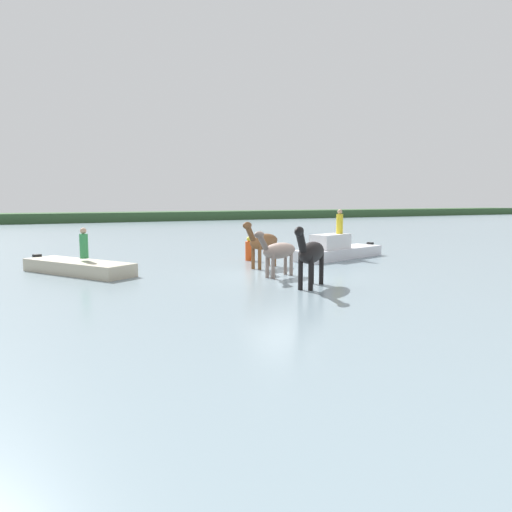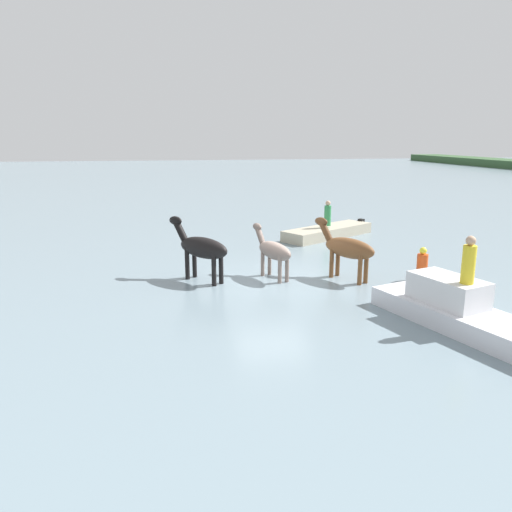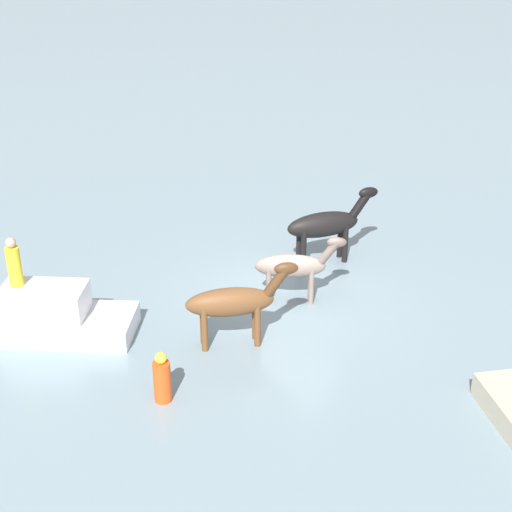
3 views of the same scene
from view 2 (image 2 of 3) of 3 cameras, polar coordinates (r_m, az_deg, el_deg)
name	(u,v)px [view 2 (image 2 of 3)]	position (r m, az deg, el deg)	size (l,w,h in m)	color
ground_plane	(272,279)	(17.03, 1.87, -2.64)	(180.00, 180.00, 0.00)	gray
horse_chestnut_trailing	(273,251)	(16.90, 1.98, 0.62)	(2.23, 1.13, 1.76)	gray
horse_dark_mare	(201,248)	(16.64, -6.24, 0.95)	(2.30, 2.02, 2.07)	black
horse_pinto_flank	(347,248)	(16.98, 10.32, 0.91)	(2.40, 1.63, 1.99)	brown
boat_motor_center	(463,316)	(13.67, 22.46, -6.36)	(5.61, 2.99, 1.36)	silver
boat_launch_far	(328,233)	(24.39, 8.21, 2.57)	(3.81, 5.05, 0.75)	#B7AD93
person_watcher_seated	(469,262)	(13.18, 23.05, -0.60)	(0.32, 0.32, 1.19)	yellow
person_boatman_standing	(328,214)	(23.96, 8.16, 4.74)	(0.32, 0.32, 1.19)	#338C4C
buoy_channel_marker	(422,265)	(17.66, 18.38, -1.03)	(0.36, 0.36, 1.14)	#E54C19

